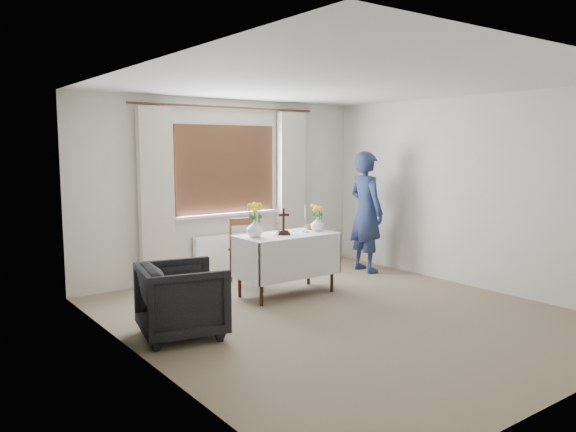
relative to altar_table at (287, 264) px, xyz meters
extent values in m
plane|color=gray|center=(-0.03, -1.08, -0.38)|extent=(5.00, 5.00, 0.00)
cube|color=white|center=(0.00, 0.00, 0.00)|extent=(1.24, 0.64, 0.76)
imported|color=black|center=(-1.74, -0.65, -0.02)|extent=(0.94, 0.92, 0.72)
imported|color=navy|center=(1.73, 0.38, 0.50)|extent=(0.48, 0.68, 1.77)
cube|color=white|center=(-0.03, 1.34, -0.08)|extent=(1.10, 0.10, 0.60)
imported|color=white|center=(-0.44, 0.05, 0.49)|extent=(0.25, 0.25, 0.21)
imported|color=white|center=(0.48, -0.02, 0.47)|extent=(0.18, 0.18, 0.18)
cylinder|color=brown|center=(0.52, 0.13, 0.41)|extent=(0.20, 0.20, 0.07)
camera|label=1|loc=(-4.07, -5.52, 1.46)|focal=35.00mm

